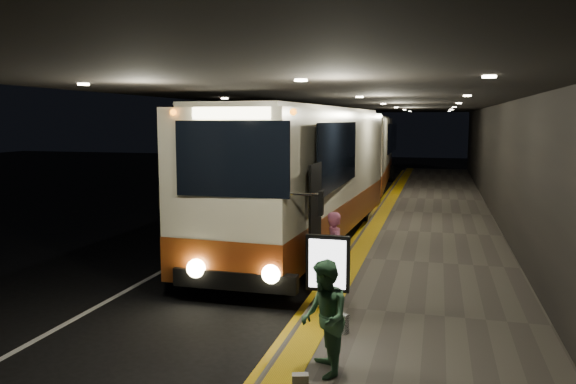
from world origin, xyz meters
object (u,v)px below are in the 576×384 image
Objects in this scene: bag_polka at (340,323)px; bag_plain at (300,384)px; passenger_boarding at (335,250)px; info_sign at (328,265)px; stanchion_post at (324,276)px; coach_second at (364,155)px; coach_main at (306,181)px; passenger_waiting_green at (324,318)px.

bag_plain is (-0.15, -2.33, -0.03)m from bag_polka.
passenger_boarding is 4.91m from bag_plain.
stanchion_post is at bearing 104.49° from info_sign.
info_sign reaches higher than stanchion_post.
stanchion_post is at bearing -87.56° from coach_second.
coach_main is 47.68× the size of bag_plain.
coach_main is 7.57m from info_sign.
bag_polka is at bearing 161.00° from passenger_waiting_green.
bag_polka is at bearing -86.40° from coach_second.
passenger_boarding reaches higher than bag_polka.
coach_second reaches higher than info_sign.
passenger_waiting_green is 0.99m from bag_plain.
passenger_boarding is 4.99× the size of bag_polka.
passenger_boarding reaches higher than info_sign.
passenger_boarding is at bearing 102.27° from bag_polka.
bag_plain is 2.76m from info_sign.
passenger_boarding reaches higher than passenger_waiting_green.
passenger_boarding reaches higher than bag_plain.
stanchion_post is (1.79, -6.09, -1.23)m from coach_main.
passenger_boarding is 1.15m from stanchion_post.
coach_second is at bearing 95.85° from info_sign.
passenger_waiting_green is at bearing -72.53° from coach_main.
stanchion_post reaches higher than bag_plain.
passenger_boarding is at bearing 96.93° from info_sign.
bag_plain is at bearing -74.55° from coach_main.
bag_plain is at bearing -87.35° from coach_second.
stanchion_post is (1.84, -20.32, -1.14)m from coach_second.
coach_second reaches higher than passenger_boarding.
info_sign is (2.09, -7.25, -0.70)m from coach_main.
coach_main is 6.47m from stanchion_post.
coach_second is at bearing 95.38° from bag_plain.
passenger_boarding is at bearing 94.73° from bag_plain.
coach_second is at bearing 95.18° from stanchion_post.
passenger_boarding is 1.03× the size of info_sign.
coach_second is 45.33× the size of bag_plain.
passenger_boarding is at bearing -67.21° from coach_main.
bag_polka is (2.41, -21.72, -1.56)m from coach_second.
coach_main reaches higher than bag_plain.
passenger_waiting_green is at bearing 74.40° from bag_plain.
passenger_waiting_green is at bearing -86.74° from coach_second.
coach_main reaches higher than passenger_boarding.
bag_plain is (2.22, -9.82, -1.67)m from coach_main.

